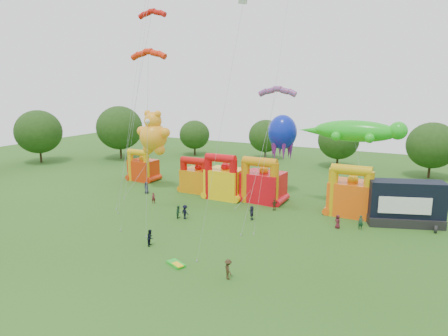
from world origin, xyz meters
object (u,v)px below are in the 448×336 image
at_px(stage_trailer, 406,204).
at_px(teddy_bear_kite, 150,144).
at_px(bouncy_castle_2, 224,181).
at_px(spectator_0, 146,188).
at_px(bouncy_castle_0, 142,168).
at_px(gecko_kite, 359,159).
at_px(octopus_kite, 268,163).
at_px(spectator_4, 274,205).

distance_m(stage_trailer, teddy_bear_kite, 38.14).
bearing_deg(bouncy_castle_2, spectator_0, -164.48).
distance_m(bouncy_castle_0, spectator_0, 9.19).
xyz_separation_m(bouncy_castle_0, gecko_kite, (37.05, -1.64, 5.11)).
bearing_deg(gecko_kite, bouncy_castle_2, -174.60).
xyz_separation_m(stage_trailer, spectator_0, (-37.05, -3.14, -1.73)).
bearing_deg(stage_trailer, octopus_kite, 170.51).
relative_size(bouncy_castle_0, spectator_4, 3.52).
bearing_deg(stage_trailer, teddy_bear_kite, -178.78).
distance_m(bouncy_castle_2, gecko_kite, 19.53).
bearing_deg(spectator_4, teddy_bear_kite, -50.71).
height_order(bouncy_castle_2, octopus_kite, octopus_kite).
height_order(bouncy_castle_2, spectator_0, bouncy_castle_2).
distance_m(bouncy_castle_2, octopus_kite, 7.08).
distance_m(bouncy_castle_2, spectator_4, 9.35).
xyz_separation_m(bouncy_castle_2, stage_trailer, (24.96, -0.22, 0.02)).
relative_size(gecko_kite, octopus_kite, 1.10).
relative_size(bouncy_castle_2, gecko_kite, 0.49).
height_order(teddy_bear_kite, octopus_kite, teddy_bear_kite).
distance_m(gecko_kite, spectator_4, 12.63).
xyz_separation_m(octopus_kite, spectator_0, (-17.89, -6.34, -4.47)).
bearing_deg(octopus_kite, bouncy_castle_2, -152.80).
xyz_separation_m(bouncy_castle_2, octopus_kite, (5.80, 2.98, 2.77)).
bearing_deg(spectator_4, octopus_kite, -107.33).
relative_size(bouncy_castle_0, bouncy_castle_2, 0.83).
relative_size(bouncy_castle_2, spectator_4, 4.26).
bearing_deg(spectator_4, spectator_0, -44.49).
xyz_separation_m(spectator_0, spectator_4, (20.96, 1.00, -0.12)).
height_order(spectator_0, spectator_4, spectator_0).
xyz_separation_m(bouncy_castle_0, bouncy_castle_2, (18.17, -3.42, 0.43)).
relative_size(bouncy_castle_2, teddy_bear_kite, 0.54).
bearing_deg(stage_trailer, spectator_0, -175.16).
xyz_separation_m(gecko_kite, octopus_kite, (-13.08, 1.20, -1.91)).
distance_m(gecko_kite, spectator_0, 32.04).
relative_size(gecko_kite, spectator_4, 8.63).
xyz_separation_m(teddy_bear_kite, spectator_0, (0.76, -2.33, -6.59)).
relative_size(bouncy_castle_2, stage_trailer, 0.75).
height_order(teddy_bear_kite, spectator_4, teddy_bear_kite).
relative_size(stage_trailer, spectator_0, 4.98).
height_order(bouncy_castle_0, gecko_kite, gecko_kite).
bearing_deg(teddy_bear_kite, bouncy_castle_2, 4.58).
relative_size(teddy_bear_kite, gecko_kite, 0.92).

